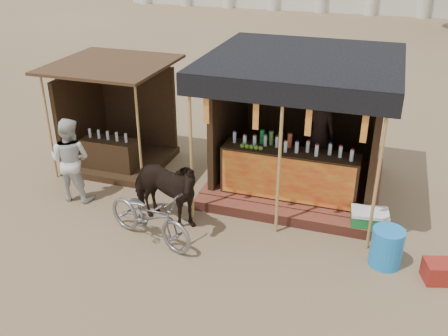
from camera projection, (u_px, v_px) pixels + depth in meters
ground at (192, 272)px, 7.96m from camera, size 120.00×120.00×0.00m
main_stall at (300, 142)px, 10.08m from camera, size 3.60×3.61×2.78m
secondary_stall at (114, 128)px, 11.24m from camera, size 2.40×2.40×2.38m
cow at (163, 191)px, 8.95m from camera, size 1.74×1.08×1.37m
motorbike at (149, 216)px, 8.55m from camera, size 1.96×1.19×0.97m
bystander at (70, 160)px, 9.73m from camera, size 0.87×0.70×1.70m
blue_barrel at (387, 247)px, 8.00m from camera, size 0.64×0.64×0.65m
red_crate at (437, 271)px, 7.70m from camera, size 0.49×0.48×0.33m
cooler at (369, 222)px, 8.85m from camera, size 0.69×0.51×0.46m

